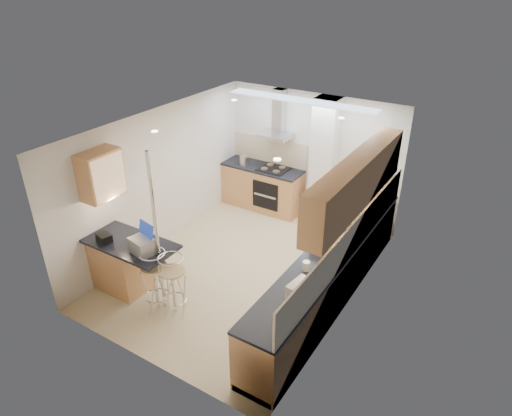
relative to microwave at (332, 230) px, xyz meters
The scene contains 16 objects.
ground 1.77m from the microwave, 169.59° to the right, with size 4.80×4.80×0.00m, color #CDB289.
room_shell 1.16m from the microwave, behind, with size 3.64×4.84×2.51m.
right_counter 0.68m from the microwave, 64.50° to the right, with size 0.63×4.40×0.92m.
back_counter 3.04m from the microwave, 141.59° to the left, with size 1.70×0.63×0.92m.
peninsula 3.09m from the microwave, 145.77° to the right, with size 1.47×0.72×0.94m.
microwave is the anchor object (origin of this frame).
laptop 2.78m from the microwave, 139.68° to the right, with size 0.34×0.26×0.24m, color #9B9EA2.
bag 3.39m from the microwave, 146.38° to the right, with size 0.22×0.16×0.12m, color black.
bar_stool_near 2.71m from the microwave, 137.65° to the right, with size 0.41×0.41×1.00m, color tan, non-canonical shape.
bar_stool_end 2.47m from the microwave, 134.45° to the right, with size 0.40×0.40×0.97m, color tan, non-canonical shape.
jar_a 0.43m from the microwave, 74.97° to the left, with size 0.12×0.12×0.17m, color silver.
jar_b 0.93m from the microwave, 75.22° to the left, with size 0.11×0.11×0.13m, color silver.
jar_c 0.60m from the microwave, 62.05° to the right, with size 0.14×0.14×0.22m, color #B2AB8E.
jar_d 0.93m from the microwave, 87.97° to the right, with size 0.10×0.10×0.14m, color white.
bread_bin 1.46m from the microwave, 80.71° to the right, with size 0.28×0.35×0.18m, color silver.
kettle 3.19m from the microwave, 147.86° to the left, with size 0.16×0.16×0.20m, color #B9BBBE.
Camera 1 is at (3.51, -5.31, 4.57)m, focal length 32.00 mm.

